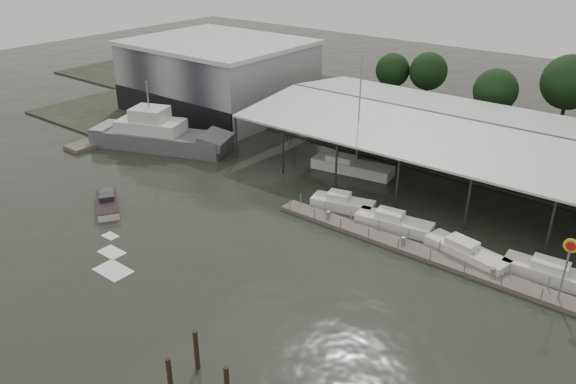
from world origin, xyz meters
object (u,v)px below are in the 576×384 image
Objects in this scene: speedboat_underway at (107,202)px; white_sailboat at (351,166)px; shell_fuel_sign at (568,259)px; grey_trawler at (160,136)px.

white_sailboat is at bearing -89.16° from speedboat_underway.
grey_trawler is (-49.15, 3.19, -2.35)m from shell_fuel_sign.
white_sailboat is at bearing 155.79° from shell_fuel_sign.
shell_fuel_sign reaches higher than speedboat_underway.
white_sailboat reaches higher than shell_fuel_sign.
shell_fuel_sign is at bearing -33.23° from white_sailboat.
grey_trawler is at bearing 176.29° from shell_fuel_sign.
grey_trawler is at bearing -169.24° from white_sailboat.
grey_trawler is 1.22× the size of speedboat_underway.
speedboat_underway is at bearing -131.96° from white_sailboat.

